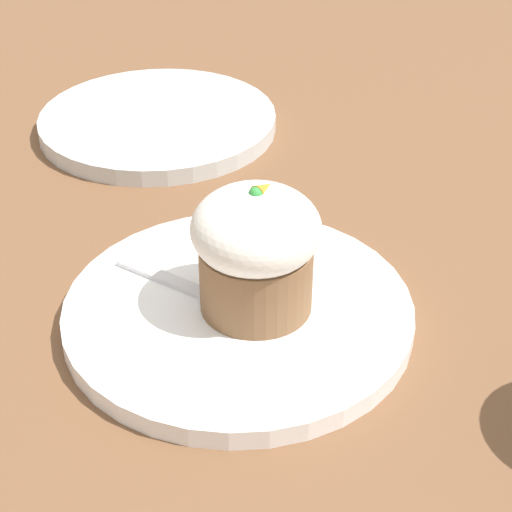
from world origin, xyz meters
name	(u,v)px	position (x,y,z in m)	size (l,w,h in m)	color
ground_plane	(238,321)	(0.00, 0.00, 0.00)	(4.00, 4.00, 0.00)	brown
dessert_plate	(238,312)	(0.00, 0.00, 0.01)	(0.24, 0.24, 0.01)	white
carrot_cake	(256,249)	(0.01, -0.01, 0.06)	(0.08, 0.08, 0.09)	brown
spoon	(222,300)	(-0.01, 0.01, 0.02)	(0.04, 0.13, 0.01)	silver
side_plate	(158,122)	(0.19, 0.24, 0.01)	(0.23, 0.23, 0.02)	silver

